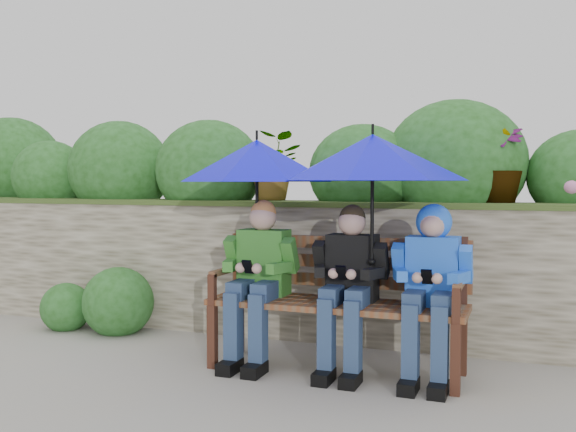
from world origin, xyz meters
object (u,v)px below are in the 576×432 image
at_px(boy_right, 431,276).
at_px(umbrella_left, 257,161).
at_px(park_bench, 339,293).
at_px(umbrella_right, 372,157).
at_px(boy_left, 258,273).
at_px(boy_middle, 349,279).

xyz_separation_m(boy_right, umbrella_left, (-1.13, 0.04, 0.69)).
bearing_deg(park_bench, boy_right, -5.48).
relative_size(umbrella_left, umbrella_right, 0.91).
relative_size(boy_right, umbrella_left, 1.03).
xyz_separation_m(boy_left, umbrella_left, (-0.03, 0.05, 0.72)).
bearing_deg(umbrella_right, park_bench, 159.71).
distance_m(boy_middle, umbrella_right, 0.75).
height_order(park_bench, umbrella_left, umbrella_left).
bearing_deg(boy_middle, boy_right, 1.28).
bearing_deg(boy_middle, park_bench, 141.11).
height_order(boy_right, umbrella_left, umbrella_left).
xyz_separation_m(park_bench, umbrella_right, (0.23, -0.08, 0.84)).
relative_size(park_bench, boy_right, 1.53).
height_order(boy_left, umbrella_left, umbrella_left).
relative_size(park_bench, umbrella_left, 1.57).
distance_m(boy_right, umbrella_right, 0.78).
height_order(park_bench, boy_middle, boy_middle).
distance_m(park_bench, boy_left, 0.53).
bearing_deg(park_bench, umbrella_right, -20.29).
bearing_deg(boy_middle, umbrella_left, 175.66).
bearing_deg(park_bench, boy_middle, -38.89).
bearing_deg(umbrella_left, boy_right, -1.87).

